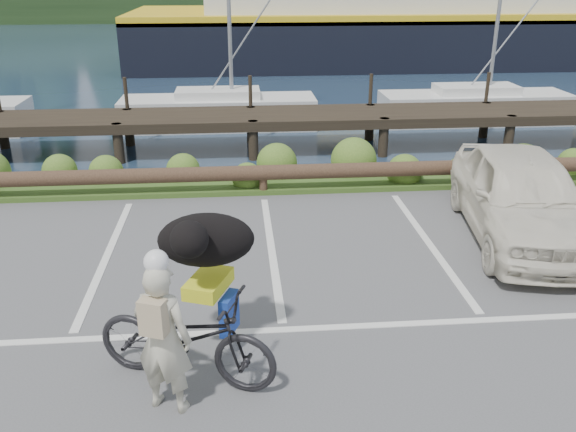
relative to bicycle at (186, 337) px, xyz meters
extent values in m
plane|color=#4E4E50|center=(1.12, 1.27, -0.54)|extent=(72.00, 72.00, 0.00)
plane|color=#1B2C41|center=(1.12, 49.27, -1.74)|extent=(160.00, 160.00, 0.00)
cube|color=#3D5B21|center=(1.12, 6.57, -0.49)|extent=(34.00, 1.60, 0.10)
imported|color=black|center=(0.00, 0.00, 0.00)|extent=(2.17, 1.41, 1.08)
imported|color=#BCB89F|center=(-0.17, -0.45, 0.28)|extent=(0.70, 0.58, 1.64)
ellipsoid|color=black|center=(0.24, 0.61, 0.85)|extent=(0.88, 1.20, 0.62)
imported|color=silver|center=(5.26, 3.40, 0.20)|extent=(2.38, 4.54, 1.47)
camera|label=1|loc=(0.61, -5.63, 3.65)|focal=38.00mm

